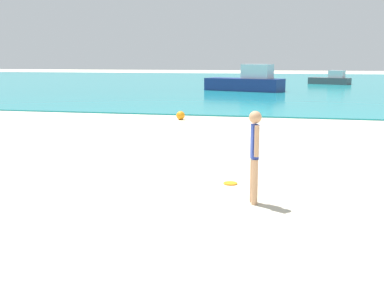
% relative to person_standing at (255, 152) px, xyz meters
% --- Properties ---
extents(water, '(160.00, 60.00, 0.06)m').
position_rel_person_standing_xyz_m(water, '(-1.88, 41.89, -0.84)').
color(water, teal).
rests_on(water, ground).
extents(person_standing, '(0.20, 0.34, 1.53)m').
position_rel_person_standing_xyz_m(person_standing, '(0.00, 0.00, 0.00)').
color(person_standing, tan).
rests_on(person_standing, ground).
extents(frisbee, '(0.26, 0.26, 0.03)m').
position_rel_person_standing_xyz_m(frisbee, '(-0.55, 1.15, -0.86)').
color(frisbee, orange).
rests_on(frisbee, ground).
extents(boat_near, '(5.97, 3.52, 1.93)m').
position_rel_person_standing_xyz_m(boat_near, '(-3.16, 27.59, -0.14)').
color(boat_near, navy).
rests_on(boat_near, water).
extents(boat_far, '(3.90, 2.66, 1.27)m').
position_rel_person_standing_xyz_m(boat_far, '(3.39, 38.90, -0.37)').
color(boat_far, '#4C4C51').
rests_on(boat_far, water).
extents(beach_ball, '(0.34, 0.34, 0.34)m').
position_rel_person_standing_xyz_m(beach_ball, '(-3.87, 10.50, -0.70)').
color(beach_ball, orange).
rests_on(beach_ball, ground).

